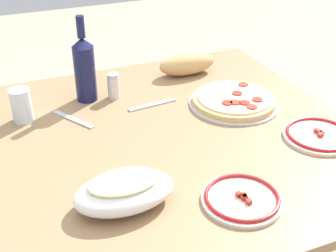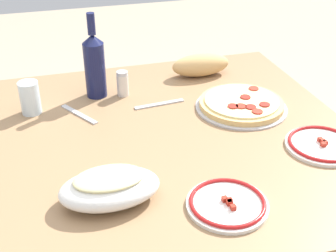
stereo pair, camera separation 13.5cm
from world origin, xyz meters
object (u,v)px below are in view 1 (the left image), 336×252
Objects in this scene: wine_bottle at (85,68)px; spice_shaker at (113,86)px; baked_pasta_dish at (124,190)px; dining_table at (168,167)px; bread_loaf at (187,64)px; water_glass at (21,105)px; side_plate_far at (242,199)px; side_plate_near at (319,135)px; pepperoni_pizza at (234,100)px.

wine_bottle reaches higher than spice_shaker.
spice_shaker is (0.14, 0.55, 0.00)m from baked_pasta_dish.
bread_loaf reaches higher than dining_table.
side_plate_far is (0.42, -0.60, -0.04)m from water_glass.
baked_pasta_dish is 0.84× the size of wine_bottle.
wine_bottle is at bearing 138.07° from side_plate_near.
baked_pasta_dish is (-0.49, -0.35, 0.03)m from pepperoni_pizza.
side_plate_far is at bearing -79.51° from spice_shaker.
dining_table is 3.86× the size of wine_bottle.
pepperoni_pizza is at bearing -81.89° from bread_loaf.
dining_table is 0.43m from wine_bottle.
side_plate_far is at bearing -54.79° from water_glass.
wine_bottle is at bearing 116.90° from dining_table.
water_glass is at bearing 146.45° from dining_table.
spice_shaker is at bearing 8.17° from water_glass.
side_plate_near is at bearing 6.14° from baked_pasta_dish.
wine_bottle is 1.48× the size of side_plate_far.
pepperoni_pizza is 1.04× the size of wine_bottle.
water_glass is (-0.38, 0.25, 0.17)m from dining_table.
bread_loaf is at bearing 106.14° from side_plate_near.
side_plate_near is at bearing -66.30° from pepperoni_pizza.
side_plate_far is at bearing -155.06° from side_plate_near.
spice_shaker reaches higher than side_plate_far.
side_plate_near is at bearing -24.82° from dining_table.
wine_bottle is at bearing 107.12° from side_plate_far.
wine_bottle is (-0.44, 0.22, 0.10)m from pepperoni_pizza.
wine_bottle is 0.24m from water_glass.
wine_bottle reaches higher than water_glass.
pepperoni_pizza is 3.42× the size of spice_shaker.
spice_shaker is (-0.12, 0.65, 0.03)m from side_plate_far.
spice_shaker reaches higher than pepperoni_pizza.
water_glass reaches higher than bread_loaf.
dining_table is 3.72× the size of pepperoni_pizza.
bread_loaf is (-0.04, 0.28, 0.03)m from pepperoni_pizza.
bread_loaf is 2.51× the size of spice_shaker.
wine_bottle is 0.76m from side_plate_near.
spice_shaker is at bearing 104.29° from dining_table.
wine_bottle is 1.31× the size of bread_loaf.
wine_bottle reaches higher than baked_pasta_dish.
wine_bottle is 1.40× the size of side_plate_near.
bread_loaf is (0.24, 0.38, 0.16)m from dining_table.
wine_bottle is 3.30× the size of spice_shaker.
side_plate_far is (-0.35, -0.16, 0.00)m from side_plate_near.
side_plate_near is (0.61, 0.07, -0.03)m from baked_pasta_dish.
baked_pasta_dish is at bearing -71.75° from water_glass.
water_glass is (-0.17, 0.50, 0.01)m from baked_pasta_dish.
water_glass reaches higher than spice_shaker.
side_plate_near is 2.36× the size of spice_shaker.
water_glass reaches higher than side_plate_far.
wine_bottle reaches higher than side_plate_far.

